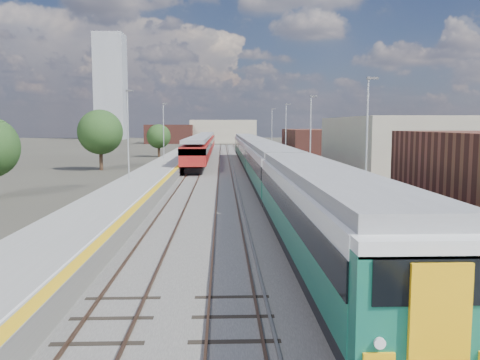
{
  "coord_description": "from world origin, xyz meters",
  "views": [
    {
      "loc": [
        -2.3,
        -8.99,
        5.61
      ],
      "look_at": [
        -1.2,
        22.2,
        2.2
      ],
      "focal_mm": 38.0,
      "sensor_mm": 36.0,
      "label": 1
    }
  ],
  "objects": [
    {
      "name": "platform_right",
      "position": [
        5.28,
        52.49,
        0.54
      ],
      "size": [
        4.7,
        155.0,
        8.52
      ],
      "color": "slate",
      "rests_on": "ground"
    },
    {
      "name": "platform_left",
      "position": [
        -9.05,
        52.49,
        0.52
      ],
      "size": [
        4.3,
        155.0,
        8.52
      ],
      "color": "slate",
      "rests_on": "ground"
    },
    {
      "name": "buildings",
      "position": [
        -18.12,
        138.6,
        10.7
      ],
      "size": [
        72.0,
        185.5,
        40.0
      ],
      "color": "brown",
      "rests_on": "ground"
    },
    {
      "name": "ballast_bed",
      "position": [
        -2.25,
        52.5,
        0.03
      ],
      "size": [
        10.5,
        155.0,
        0.06
      ],
      "primitive_type": "cube",
      "color": "#565451",
      "rests_on": "ground"
    },
    {
      "name": "tree_d",
      "position": [
        24.35,
        65.82,
        4.18
      ],
      "size": [
        4.9,
        4.9,
        6.64
      ],
      "color": "#382619",
      "rests_on": "ground"
    },
    {
      "name": "ground",
      "position": [
        0.0,
        50.0,
        0.0
      ],
      "size": [
        320.0,
        320.0,
        0.0
      ],
      "primitive_type": "plane",
      "color": "#47443A",
      "rests_on": "ground"
    },
    {
      "name": "tracks",
      "position": [
        -1.65,
        54.18,
        0.11
      ],
      "size": [
        8.96,
        160.0,
        0.17
      ],
      "color": "#4C3323",
      "rests_on": "ground"
    },
    {
      "name": "green_train",
      "position": [
        1.5,
        41.27,
        2.33
      ],
      "size": [
        3.0,
        83.54,
        3.31
      ],
      "color": "black",
      "rests_on": "ground"
    },
    {
      "name": "red_train",
      "position": [
        -5.5,
        75.6,
        2.25
      ],
      "size": [
        3.01,
        61.0,
        3.8
      ],
      "color": "black",
      "rests_on": "ground"
    },
    {
      "name": "tree_b",
      "position": [
        -17.27,
        54.12,
        4.69
      ],
      "size": [
        5.5,
        5.5,
        7.45
      ],
      "color": "#382619",
      "rests_on": "ground"
    },
    {
      "name": "tree_c",
      "position": [
        -13.37,
        80.17,
        3.57
      ],
      "size": [
        4.19,
        4.19,
        5.68
      ],
      "color": "#382619",
      "rests_on": "ground"
    }
  ]
}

